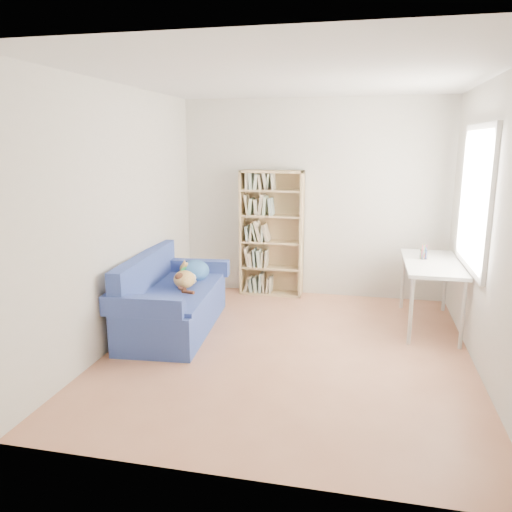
{
  "coord_description": "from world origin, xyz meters",
  "views": [
    {
      "loc": [
        0.68,
        -4.62,
        2.03
      ],
      "look_at": [
        -0.43,
        0.44,
        0.85
      ],
      "focal_mm": 35.0,
      "sensor_mm": 36.0,
      "label": 1
    }
  ],
  "objects_px": {
    "desk": "(432,268)",
    "sofa": "(172,301)",
    "pen_cup": "(424,253)",
    "bookshelf": "(272,238)"
  },
  "relations": [
    {
      "from": "desk",
      "to": "bookshelf",
      "type": "bearing_deg",
      "value": 156.96
    },
    {
      "from": "desk",
      "to": "sofa",
      "type": "bearing_deg",
      "value": -166.23
    },
    {
      "from": "sofa",
      "to": "pen_cup",
      "type": "distance_m",
      "value": 2.87
    },
    {
      "from": "desk",
      "to": "pen_cup",
      "type": "bearing_deg",
      "value": 123.77
    },
    {
      "from": "sofa",
      "to": "pen_cup",
      "type": "xyz_separation_m",
      "value": [
        2.71,
        0.81,
        0.49
      ]
    },
    {
      "from": "desk",
      "to": "pen_cup",
      "type": "xyz_separation_m",
      "value": [
        -0.08,
        0.12,
        0.13
      ]
    },
    {
      "from": "bookshelf",
      "to": "desk",
      "type": "bearing_deg",
      "value": -23.04
    },
    {
      "from": "bookshelf",
      "to": "pen_cup",
      "type": "xyz_separation_m",
      "value": [
        1.88,
        -0.71,
        0.04
      ]
    },
    {
      "from": "sofa",
      "to": "desk",
      "type": "bearing_deg",
      "value": 9.12
    },
    {
      "from": "desk",
      "to": "pen_cup",
      "type": "relative_size",
      "value": 7.85
    }
  ]
}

